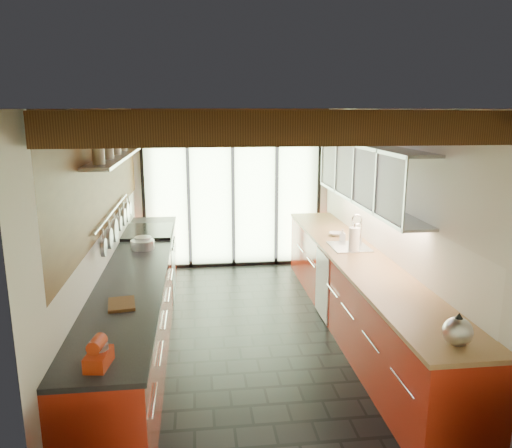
# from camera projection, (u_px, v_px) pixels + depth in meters

# --- Properties ---
(ground) EXTENTS (5.50, 5.50, 0.00)m
(ground) POSITION_uv_depth(u_px,v_px,m) (251.00, 335.00, 5.87)
(ground) COLOR black
(ground) RESTS_ON ground
(room_shell) EXTENTS (5.50, 5.50, 5.50)m
(room_shell) POSITION_uv_depth(u_px,v_px,m) (251.00, 197.00, 5.49)
(room_shell) COLOR silver
(room_shell) RESTS_ON ground
(ceiling_beams) EXTENTS (3.14, 5.06, 4.90)m
(ceiling_beams) POSITION_uv_depth(u_px,v_px,m) (247.00, 121.00, 5.68)
(ceiling_beams) COLOR #593316
(ceiling_beams) RESTS_ON ground
(glass_door) EXTENTS (2.95, 0.10, 2.90)m
(glass_door) POSITION_uv_depth(u_px,v_px,m) (233.00, 168.00, 8.10)
(glass_door) COLOR #C6EAAD
(glass_door) RESTS_ON ground
(left_counter) EXTENTS (0.68, 5.00, 0.92)m
(left_counter) POSITION_uv_depth(u_px,v_px,m) (139.00, 303.00, 5.62)
(left_counter) COLOR red
(left_counter) RESTS_ON ground
(range_stove) EXTENTS (0.66, 0.90, 0.97)m
(range_stove) POSITION_uv_depth(u_px,v_px,m) (150.00, 264.00, 7.02)
(range_stove) COLOR silver
(range_stove) RESTS_ON ground
(right_counter) EXTENTS (0.68, 5.00, 0.92)m
(right_counter) POSITION_uv_depth(u_px,v_px,m) (358.00, 294.00, 5.91)
(right_counter) COLOR red
(right_counter) RESTS_ON ground
(sink_assembly) EXTENTS (0.45, 0.52, 0.43)m
(sink_assembly) POSITION_uv_depth(u_px,v_px,m) (350.00, 244.00, 6.19)
(sink_assembly) COLOR silver
(sink_assembly) RESTS_ON right_counter
(upper_cabinets_right) EXTENTS (0.34, 3.00, 3.00)m
(upper_cabinets_right) POSITION_uv_depth(u_px,v_px,m) (368.00, 174.00, 5.90)
(upper_cabinets_right) COLOR silver
(upper_cabinets_right) RESTS_ON ground
(left_wall_fixtures) EXTENTS (0.28, 2.60, 0.96)m
(left_wall_fixtures) POSITION_uv_depth(u_px,v_px,m) (117.00, 184.00, 5.58)
(left_wall_fixtures) COLOR silver
(left_wall_fixtures) RESTS_ON ground
(stand_mixer) EXTENTS (0.17, 0.26, 0.22)m
(stand_mixer) POSITION_uv_depth(u_px,v_px,m) (99.00, 354.00, 3.32)
(stand_mixer) COLOR red
(stand_mixer) RESTS_ON left_counter
(pot_large) EXTENTS (0.23, 0.23, 0.13)m
(pot_large) POSITION_uv_depth(u_px,v_px,m) (143.00, 242.00, 6.19)
(pot_large) COLOR silver
(pot_large) RESTS_ON left_counter
(pot_small) EXTENTS (0.33, 0.33, 0.11)m
(pot_small) POSITION_uv_depth(u_px,v_px,m) (143.00, 244.00, 6.12)
(pot_small) COLOR silver
(pot_small) RESTS_ON left_counter
(cutting_board) EXTENTS (0.27, 0.34, 0.03)m
(cutting_board) POSITION_uv_depth(u_px,v_px,m) (122.00, 304.00, 4.36)
(cutting_board) COLOR brown
(cutting_board) RESTS_ON left_counter
(kettle) EXTENTS (0.29, 0.30, 0.26)m
(kettle) POSITION_uv_depth(u_px,v_px,m) (458.00, 330.00, 3.63)
(kettle) COLOR silver
(kettle) RESTS_ON right_counter
(paper_towel) EXTENTS (0.16, 0.16, 0.35)m
(paper_towel) POSITION_uv_depth(u_px,v_px,m) (354.00, 240.00, 5.98)
(paper_towel) COLOR white
(paper_towel) RESTS_ON right_counter
(soap_bottle) EXTENTS (0.09, 0.09, 0.16)m
(soap_bottle) POSITION_uv_depth(u_px,v_px,m) (343.00, 235.00, 6.45)
(soap_bottle) COLOR silver
(soap_bottle) RESTS_ON right_counter
(bowl) EXTENTS (0.23, 0.23, 0.05)m
(bowl) POSITION_uv_depth(u_px,v_px,m) (336.00, 234.00, 6.75)
(bowl) COLOR silver
(bowl) RESTS_ON right_counter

